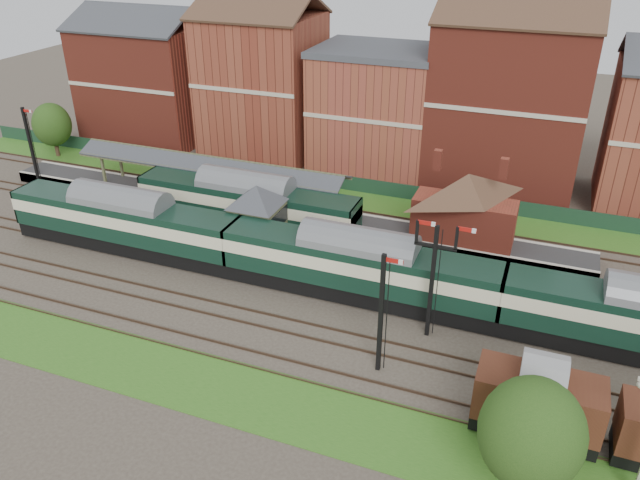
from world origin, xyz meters
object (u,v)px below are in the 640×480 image
(signal_box, at_px, (258,218))
(dmu_train, at_px, (358,266))
(platform_railcar, at_px, (247,204))
(semaphore_bracket, at_px, (433,274))

(signal_box, relative_size, dmu_train, 0.10)
(signal_box, xyz_separation_m, dmu_train, (9.36, -3.25, -0.55))
(signal_box, bearing_deg, platform_railcar, 129.35)
(platform_railcar, bearing_deg, signal_box, -50.65)
(semaphore_bracket, xyz_separation_m, dmu_train, (-5.68, 2.50, -1.99))
(signal_box, xyz_separation_m, semaphore_bracket, (15.04, -5.75, 1.44))
(semaphore_bracket, relative_size, dmu_train, 0.14)
(dmu_train, bearing_deg, semaphore_bracket, -23.76)
(semaphore_bracket, bearing_deg, signal_box, 159.08)
(signal_box, height_order, dmu_train, signal_box)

